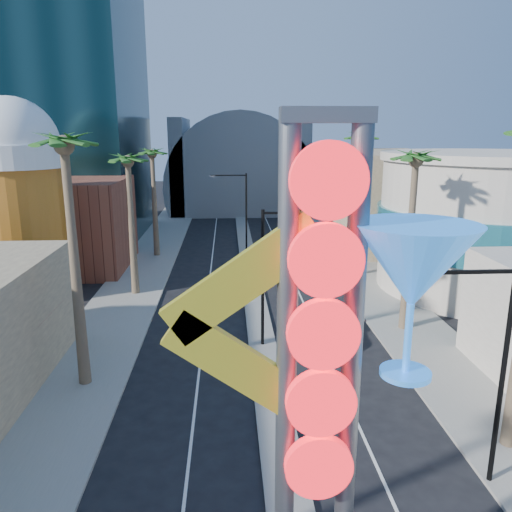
# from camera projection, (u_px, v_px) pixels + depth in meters

# --- Properties ---
(sidewalk_west) EXTENTS (5.00, 100.00, 0.15)m
(sidewalk_west) POSITION_uv_depth(u_px,v_px,m) (140.00, 275.00, 42.86)
(sidewalk_west) COLOR gray
(sidewalk_west) RESTS_ON ground
(sidewalk_east) EXTENTS (5.00, 100.00, 0.15)m
(sidewalk_east) POSITION_uv_depth(u_px,v_px,m) (358.00, 272.00, 43.92)
(sidewalk_east) COLOR gray
(sidewalk_east) RESTS_ON ground
(median) EXTENTS (1.60, 84.00, 0.15)m
(median) POSITION_uv_depth(u_px,v_px,m) (249.00, 265.00, 46.30)
(median) COLOR gray
(median) RESTS_ON ground
(hotel_tower) EXTENTS (20.00, 20.00, 50.00)m
(hotel_tower) POSITION_uv_depth(u_px,v_px,m) (34.00, 5.00, 52.58)
(hotel_tower) COLOR black
(hotel_tower) RESTS_ON ground
(brick_filler_west) EXTENTS (10.00, 10.00, 8.00)m
(brick_filler_west) POSITION_uv_depth(u_px,v_px,m) (70.00, 225.00, 44.46)
(brick_filler_west) COLOR brown
(brick_filler_west) RESTS_ON ground
(filler_east) EXTENTS (10.00, 20.00, 10.00)m
(filler_east) POSITION_uv_depth(u_px,v_px,m) (388.00, 197.00, 55.67)
(filler_east) COLOR #8F795C
(filler_east) RESTS_ON ground
(beer_mug) EXTENTS (7.00, 7.00, 14.50)m
(beer_mug) POSITION_uv_depth(u_px,v_px,m) (17.00, 192.00, 35.72)
(beer_mug) COLOR #B16F17
(beer_mug) RESTS_ON ground
(turquoise_building) EXTENTS (16.60, 16.60, 10.60)m
(turquoise_building) POSITION_uv_depth(u_px,v_px,m) (487.00, 223.00, 38.29)
(turquoise_building) COLOR #BEB2A1
(turquoise_building) RESTS_ON ground
(canopy) EXTENTS (22.00, 16.00, 22.00)m
(canopy) POSITION_uv_depth(u_px,v_px,m) (239.00, 182.00, 78.20)
(canopy) COLOR slate
(canopy) RESTS_ON ground
(neon_sign) EXTENTS (6.53, 2.60, 12.55)m
(neon_sign) POSITION_uv_depth(u_px,v_px,m) (357.00, 362.00, 10.65)
(neon_sign) COLOR gray
(neon_sign) RESTS_ON ground
(streetlight_0) EXTENTS (3.79, 0.25, 8.00)m
(streetlight_0) POSITION_uv_depth(u_px,v_px,m) (273.00, 265.00, 27.73)
(streetlight_0) COLOR black
(streetlight_0) RESTS_ON ground
(streetlight_1) EXTENTS (3.79, 0.25, 8.00)m
(streetlight_1) POSITION_uv_depth(u_px,v_px,m) (241.00, 204.00, 50.91)
(streetlight_1) COLOR black
(streetlight_1) RESTS_ON ground
(streetlight_2) EXTENTS (3.45, 0.25, 8.00)m
(streetlight_2) POSITION_uv_depth(u_px,v_px,m) (491.00, 358.00, 16.46)
(streetlight_2) COLOR black
(streetlight_2) RESTS_ON ground
(palm_1) EXTENTS (2.40, 2.40, 12.70)m
(palm_1) POSITION_uv_depth(u_px,v_px,m) (65.00, 161.00, 21.88)
(palm_1) COLOR brown
(palm_1) RESTS_ON ground
(palm_2) EXTENTS (2.40, 2.40, 11.20)m
(palm_2) POSITION_uv_depth(u_px,v_px,m) (128.00, 169.00, 35.77)
(palm_2) COLOR brown
(palm_2) RESTS_ON ground
(palm_3) EXTENTS (2.40, 2.40, 11.20)m
(palm_3) POSITION_uv_depth(u_px,v_px,m) (152.00, 160.00, 47.39)
(palm_3) COLOR brown
(palm_3) RESTS_ON ground
(palm_6) EXTENTS (2.40, 2.40, 11.70)m
(palm_6) POSITION_uv_depth(u_px,v_px,m) (415.00, 170.00, 28.91)
(palm_6) COLOR brown
(palm_6) RESTS_ON ground
(palm_7) EXTENTS (2.40, 2.40, 12.70)m
(palm_7) POSITION_uv_depth(u_px,v_px,m) (362.00, 148.00, 40.31)
(palm_7) COLOR brown
(palm_7) RESTS_ON ground
(red_pickup) EXTENTS (2.92, 5.47, 1.46)m
(red_pickup) POSITION_uv_depth(u_px,v_px,m) (325.00, 327.00, 29.75)
(red_pickup) COLOR #AD0D16
(red_pickup) RESTS_ON ground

